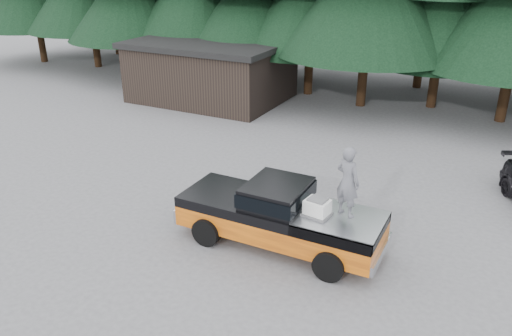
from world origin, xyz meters
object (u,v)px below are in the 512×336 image
at_px(pickup_truck, 279,224).
at_px(air_compressor, 317,208).
at_px(man_on_bed, 348,182).
at_px(utility_building, 212,70).

bearing_deg(pickup_truck, air_compressor, -8.43).
height_order(pickup_truck, man_on_bed, man_on_bed).
relative_size(air_compressor, man_on_bed, 0.32).
distance_m(air_compressor, utility_building, 16.79).
bearing_deg(utility_building, air_compressor, -48.62).
distance_m(air_compressor, man_on_bed, 1.08).
height_order(pickup_truck, air_compressor, air_compressor).
distance_m(man_on_bed, utility_building, 16.96).
bearing_deg(air_compressor, man_on_bed, 38.74).
xyz_separation_m(man_on_bed, utility_building, (-11.76, 12.20, -0.64)).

